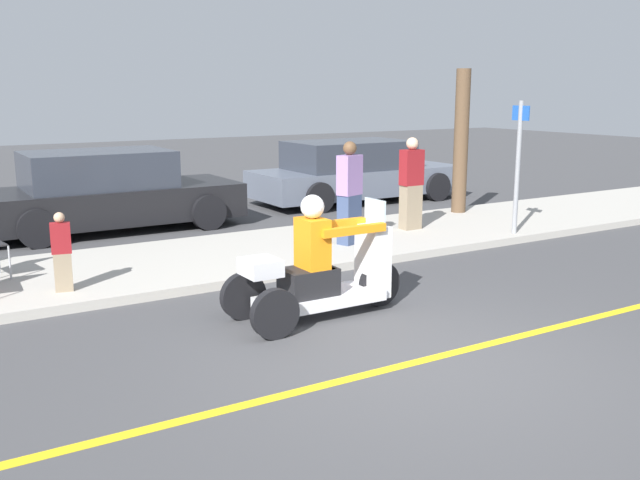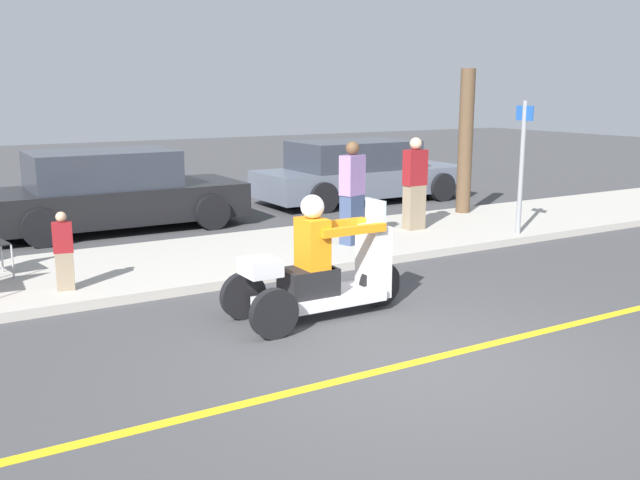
{
  "view_description": "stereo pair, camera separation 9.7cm",
  "coord_description": "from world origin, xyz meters",
  "px_view_note": "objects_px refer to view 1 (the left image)",
  "views": [
    {
      "loc": [
        -4.09,
        -4.89,
        2.51
      ],
      "look_at": [
        -0.1,
        1.64,
        0.88
      ],
      "focal_mm": 40.0,
      "sensor_mm": 36.0,
      "label": 1
    },
    {
      "loc": [
        -4.01,
        -4.94,
        2.51
      ],
      "look_at": [
        -0.1,
        1.64,
        0.88
      ],
      "focal_mm": 40.0,
      "sensor_mm": 36.0,
      "label": 2
    }
  ],
  "objects_px": {
    "parked_car_lot_right": "(108,193)",
    "tree_trunk": "(461,142)",
    "spectator_near_curb": "(411,185)",
    "spectator_end_of_line": "(349,195)",
    "motorcycle_trike": "(321,274)",
    "parked_car_lot_far": "(354,173)",
    "street_sign": "(518,162)",
    "spectator_far_back": "(62,253)"
  },
  "relations": [
    {
      "from": "tree_trunk",
      "to": "spectator_near_curb",
      "type": "bearing_deg",
      "value": -155.22
    },
    {
      "from": "spectator_far_back",
      "to": "spectator_near_curb",
      "type": "height_order",
      "value": "spectator_near_curb"
    },
    {
      "from": "tree_trunk",
      "to": "street_sign",
      "type": "xyz_separation_m",
      "value": [
        -0.66,
        -2.1,
        -0.18
      ]
    },
    {
      "from": "spectator_end_of_line",
      "to": "street_sign",
      "type": "height_order",
      "value": "street_sign"
    },
    {
      "from": "spectator_near_curb",
      "to": "parked_car_lot_far",
      "type": "bearing_deg",
      "value": 70.12
    },
    {
      "from": "parked_car_lot_far",
      "to": "street_sign",
      "type": "distance_m",
      "value": 4.98
    },
    {
      "from": "spectator_end_of_line",
      "to": "parked_car_lot_far",
      "type": "distance_m",
      "value": 5.09
    },
    {
      "from": "street_sign",
      "to": "parked_car_lot_far",
      "type": "bearing_deg",
      "value": 89.0
    },
    {
      "from": "tree_trunk",
      "to": "parked_car_lot_right",
      "type": "bearing_deg",
      "value": 159.18
    },
    {
      "from": "parked_car_lot_right",
      "to": "tree_trunk",
      "type": "relative_size",
      "value": 1.63
    },
    {
      "from": "spectator_far_back",
      "to": "spectator_near_curb",
      "type": "bearing_deg",
      "value": 8.4
    },
    {
      "from": "spectator_end_of_line",
      "to": "parked_car_lot_right",
      "type": "height_order",
      "value": "spectator_end_of_line"
    },
    {
      "from": "parked_car_lot_far",
      "to": "spectator_near_curb",
      "type": "bearing_deg",
      "value": -109.88
    },
    {
      "from": "spectator_far_back",
      "to": "spectator_near_curb",
      "type": "distance_m",
      "value": 6.07
    },
    {
      "from": "motorcycle_trike",
      "to": "spectator_near_curb",
      "type": "bearing_deg",
      "value": 39.53
    },
    {
      "from": "spectator_near_curb",
      "to": "parked_car_lot_right",
      "type": "distance_m",
      "value": 5.41
    },
    {
      "from": "spectator_far_back",
      "to": "parked_car_lot_right",
      "type": "relative_size",
      "value": 0.21
    },
    {
      "from": "spectator_end_of_line",
      "to": "parked_car_lot_far",
      "type": "bearing_deg",
      "value": 54.95
    },
    {
      "from": "parked_car_lot_right",
      "to": "tree_trunk",
      "type": "height_order",
      "value": "tree_trunk"
    },
    {
      "from": "parked_car_lot_right",
      "to": "street_sign",
      "type": "bearing_deg",
      "value": -38.71
    },
    {
      "from": "spectator_near_curb",
      "to": "spectator_end_of_line",
      "type": "bearing_deg",
      "value": -164.08
    },
    {
      "from": "motorcycle_trike",
      "to": "parked_car_lot_far",
      "type": "bearing_deg",
      "value": 53.37
    },
    {
      "from": "spectator_near_curb",
      "to": "street_sign",
      "type": "height_order",
      "value": "street_sign"
    },
    {
      "from": "spectator_far_back",
      "to": "parked_car_lot_right",
      "type": "distance_m",
      "value": 4.46
    },
    {
      "from": "tree_trunk",
      "to": "street_sign",
      "type": "height_order",
      "value": "tree_trunk"
    },
    {
      "from": "motorcycle_trike",
      "to": "spectator_near_curb",
      "type": "xyz_separation_m",
      "value": [
        3.67,
        3.03,
        0.39
      ]
    },
    {
      "from": "street_sign",
      "to": "spectator_far_back",
      "type": "bearing_deg",
      "value": 177.37
    },
    {
      "from": "motorcycle_trike",
      "to": "parked_car_lot_far",
      "type": "height_order",
      "value": "motorcycle_trike"
    },
    {
      "from": "spectator_end_of_line",
      "to": "parked_car_lot_right",
      "type": "bearing_deg",
      "value": 126.54
    },
    {
      "from": "spectator_far_back",
      "to": "parked_car_lot_far",
      "type": "xyz_separation_m",
      "value": [
        7.34,
        4.6,
        0.07
      ]
    },
    {
      "from": "motorcycle_trike",
      "to": "spectator_end_of_line",
      "type": "relative_size",
      "value": 1.32
    },
    {
      "from": "motorcycle_trike",
      "to": "tree_trunk",
      "type": "bearing_deg",
      "value": 35.03
    },
    {
      "from": "spectator_end_of_line",
      "to": "tree_trunk",
      "type": "relative_size",
      "value": 0.58
    },
    {
      "from": "motorcycle_trike",
      "to": "spectator_far_back",
      "type": "xyz_separation_m",
      "value": [
        -2.32,
        2.15,
        0.09
      ]
    },
    {
      "from": "spectator_near_curb",
      "to": "parked_car_lot_right",
      "type": "height_order",
      "value": "spectator_near_curb"
    },
    {
      "from": "parked_car_lot_far",
      "to": "street_sign",
      "type": "bearing_deg",
      "value": -91.0
    },
    {
      "from": "parked_car_lot_right",
      "to": "parked_car_lot_far",
      "type": "distance_m",
      "value": 5.68
    },
    {
      "from": "motorcycle_trike",
      "to": "parked_car_lot_far",
      "type": "distance_m",
      "value": 8.41
    },
    {
      "from": "spectator_near_curb",
      "to": "tree_trunk",
      "type": "height_order",
      "value": "tree_trunk"
    },
    {
      "from": "spectator_near_curb",
      "to": "parked_car_lot_far",
      "type": "height_order",
      "value": "spectator_near_curb"
    },
    {
      "from": "parked_car_lot_far",
      "to": "tree_trunk",
      "type": "xyz_separation_m",
      "value": [
        0.57,
        -2.83,
        0.85
      ]
    },
    {
      "from": "spectator_far_back",
      "to": "parked_car_lot_far",
      "type": "height_order",
      "value": "parked_car_lot_far"
    }
  ]
}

